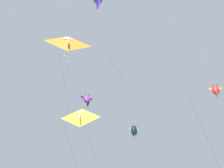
% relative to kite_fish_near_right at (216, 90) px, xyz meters
% --- Properties ---
extents(kite_fish_near_right, '(2.99, 2.56, 7.00)m').
position_rel_kite_fish_near_right_xyz_m(kite_fish_near_right, '(0.00, 0.00, 0.00)').
color(kite_fish_near_right, red).
extents(kite_fish_low_drifter, '(2.39, 1.86, 9.42)m').
position_rel_kite_fish_near_right_xyz_m(kite_fish_low_drifter, '(9.34, -9.89, 3.73)').
color(kite_fish_low_drifter, purple).
extents(kite_delta_far_centre, '(2.96, 1.94, 6.75)m').
position_rel_kite_fish_near_right_xyz_m(kite_delta_far_centre, '(10.04, -8.85, 0.91)').
color(kite_delta_far_centre, yellow).
extents(kite_delta_upper_right, '(3.10, 1.20, 8.63)m').
position_rel_kite_fish_near_right_xyz_m(kite_delta_upper_right, '(12.32, -2.80, 5.07)').
color(kite_delta_upper_right, orange).
extents(kite_fish_highest, '(2.63, 1.70, 5.27)m').
position_rel_kite_fish_near_right_xyz_m(kite_fish_highest, '(4.76, -8.33, -0.23)').
color(kite_fish_highest, black).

